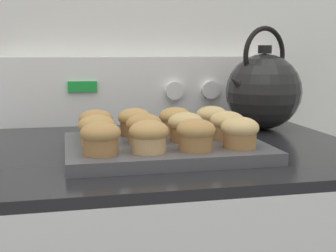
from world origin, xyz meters
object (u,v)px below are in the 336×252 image
at_px(muffin_r0_c0, 101,138).
at_px(muffin_r0_c1, 149,136).
at_px(muffin_r0_c3, 240,132).
at_px(muffin_r1_c2, 186,126).
at_px(muffin_r1_c3, 227,125).
at_px(muffin_r2_c3, 212,119).
at_px(muffin_pan, 164,148).
at_px(muffin_r2_c0, 96,123).
at_px(muffin_r2_c1, 135,121).
at_px(tea_kettle, 263,90).
at_px(muffin_r0_c2, 196,134).
at_px(muffin_r1_c0, 97,130).
at_px(muffin_r1_c1, 144,128).
at_px(muffin_r2_c2, 175,120).

relative_size(muffin_r0_c0, muffin_r0_c1, 1.00).
bearing_deg(muffin_r0_c3, muffin_r1_c2, 135.11).
xyz_separation_m(muffin_r1_c3, muffin_r2_c3, (-0.00, 0.09, 0.00)).
bearing_deg(muffin_r0_c3, muffin_pan, 146.61).
xyz_separation_m(muffin_r2_c0, muffin_r2_c3, (0.24, 0.00, 0.00)).
bearing_deg(muffin_r2_c1, tea_kettle, 21.82).
height_order(muffin_r0_c2, muffin_r1_c2, same).
height_order(muffin_r0_c2, muffin_r2_c1, same).
bearing_deg(muffin_r1_c0, muffin_r0_c2, -27.47).
relative_size(muffin_r1_c1, muffin_r2_c1, 1.00).
relative_size(muffin_r0_c1, muffin_r1_c1, 1.00).
bearing_deg(muffin_r1_c1, muffin_r0_c1, -93.77).
bearing_deg(tea_kettle, muffin_r0_c2, -130.27).
distance_m(muffin_r0_c3, muffin_r1_c1, 0.18).
bearing_deg(muffin_r1_c3, muffin_r1_c1, 179.97).
xyz_separation_m(muffin_r2_c2, tea_kettle, (0.25, 0.14, 0.05)).
height_order(muffin_r1_c0, muffin_r2_c1, same).
height_order(muffin_r0_c1, muffin_r2_c0, same).
bearing_deg(muffin_r2_c3, muffin_r1_c0, -161.35).
distance_m(muffin_pan, tea_kettle, 0.38).
relative_size(muffin_r1_c0, muffin_r1_c1, 1.00).
relative_size(muffin_r0_c0, muffin_r1_c0, 1.00).
xyz_separation_m(muffin_r0_c1, muffin_r1_c3, (0.17, 0.08, 0.00)).
relative_size(muffin_pan, tea_kettle, 1.46).
xyz_separation_m(muffin_pan, muffin_r1_c2, (0.04, -0.00, 0.04)).
distance_m(muffin_r1_c0, muffin_r1_c1, 0.09).
bearing_deg(tea_kettle, muffin_r0_c3, -120.34).
height_order(muffin_pan, muffin_r2_c2, muffin_r2_c2).
bearing_deg(muffin_r2_c1, muffin_r2_c3, 0.19).
xyz_separation_m(muffin_pan, muffin_r0_c3, (0.12, -0.08, 0.04)).
xyz_separation_m(muffin_r2_c0, muffin_r2_c2, (0.16, 0.00, 0.00)).
height_order(muffin_r0_c3, tea_kettle, tea_kettle).
height_order(muffin_r0_c3, muffin_r1_c2, same).
bearing_deg(muffin_r2_c1, muffin_r2_c0, -176.97).
height_order(muffin_r1_c2, muffin_r1_c3, same).
height_order(muffin_r2_c1, muffin_r2_c3, same).
height_order(muffin_r0_c3, muffin_r1_c3, same).
bearing_deg(muffin_r1_c3, muffin_r0_c1, -154.54).
relative_size(muffin_r1_c0, muffin_r2_c3, 1.00).
xyz_separation_m(muffin_r0_c3, muffin_r2_c0, (-0.24, 0.16, 0.00)).
distance_m(muffin_pan, muffin_r0_c1, 0.10).
xyz_separation_m(muffin_pan, muffin_r0_c2, (0.04, -0.08, 0.04)).
bearing_deg(muffin_r2_c0, muffin_r2_c2, 0.93).
height_order(muffin_r0_c2, tea_kettle, tea_kettle).
bearing_deg(muffin_r0_c2, muffin_r2_c2, 89.02).
bearing_deg(muffin_r1_c0, muffin_r1_c1, -1.49).
distance_m(muffin_r0_c0, muffin_r0_c3, 0.25).
bearing_deg(muffin_r1_c1, muffin_r1_c2, 0.58).
relative_size(muffin_r0_c0, muffin_r1_c1, 1.00).
bearing_deg(muffin_r0_c1, muffin_r1_c2, 43.47).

